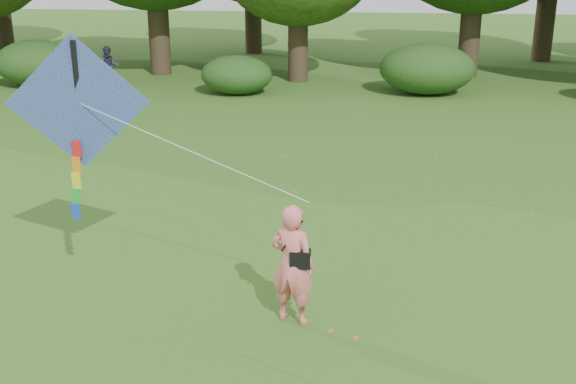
# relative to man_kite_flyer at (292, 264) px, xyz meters

# --- Properties ---
(ground) EXTENTS (100.00, 100.00, 0.00)m
(ground) POSITION_rel_man_kite_flyer_xyz_m (0.16, -0.42, -0.93)
(ground) COLOR #265114
(ground) RESTS_ON ground
(man_kite_flyer) EXTENTS (0.79, 0.64, 1.86)m
(man_kite_flyer) POSITION_rel_man_kite_flyer_xyz_m (0.00, 0.00, 0.00)
(man_kite_flyer) COLOR #E96D6E
(man_kite_flyer) RESTS_ON ground
(bystander_left) EXTENTS (0.91, 0.80, 1.58)m
(bystander_left) POSITION_rel_man_kite_flyer_xyz_m (-9.01, 17.48, -0.14)
(bystander_left) COLOR #292836
(bystander_left) RESTS_ON ground
(crossbody_bag) EXTENTS (0.43, 0.20, 0.72)m
(crossbody_bag) POSITION_rel_man_kite_flyer_xyz_m (0.12, -0.03, 0.12)
(crossbody_bag) COLOR black
(crossbody_bag) RESTS_ON ground
(flying_kite) EXTENTS (4.60, 0.98, 2.95)m
(flying_kite) POSITION_rel_man_kite_flyer_xyz_m (-3.31, 0.65, 2.14)
(flying_kite) COLOR #24439F
(flying_kite) RESTS_ON ground
(shrub_band) EXTENTS (39.15, 3.22, 1.88)m
(shrub_band) POSITION_rel_man_kite_flyer_xyz_m (-0.56, 17.18, -0.08)
(shrub_band) COLOR #264919
(shrub_band) RESTS_ON ground
(fallen_leaves) EXTENTS (9.27, 14.76, 0.01)m
(fallen_leaves) POSITION_rel_man_kite_flyer_xyz_m (1.04, 5.04, -0.93)
(fallen_leaves) COLOR #965E29
(fallen_leaves) RESTS_ON ground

